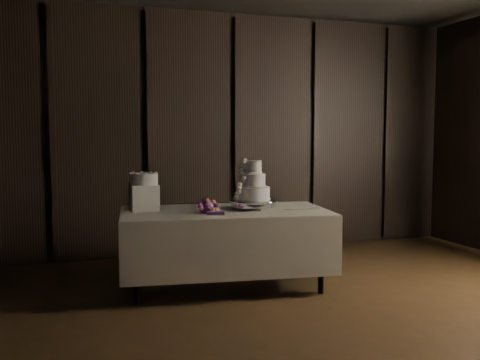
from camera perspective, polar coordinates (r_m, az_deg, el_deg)
The scene contains 8 objects.
room at distance 3.63m, azimuth 16.82°, elevation 4.79°, with size 6.08×7.08×3.08m.
display_table at distance 5.24m, azimuth -1.57°, elevation -6.96°, with size 2.10×1.28×0.76m.
cake_stand at distance 5.26m, azimuth 1.42°, elevation -2.63°, with size 0.48×0.48×0.09m, color silver.
wedding_cake at distance 5.21m, azimuth 1.19°, elevation -0.50°, with size 0.36×0.32×0.39m.
bouquet at distance 4.99m, azimuth -3.53°, elevation -2.91°, with size 0.26×0.36×0.17m, color #B34849, non-canonical shape.
box_pedestal at distance 5.23m, azimuth -10.23°, elevation -1.86°, with size 0.26×0.26×0.25m, color white.
small_cake at distance 5.22m, azimuth -10.26°, elevation 0.11°, with size 0.28×0.28×0.11m, color white.
cake_knife at distance 5.21m, azimuth 6.14°, elevation -3.15°, with size 0.37×0.02×0.01m, color silver.
Camera 1 is at (-2.08, -2.97, 1.49)m, focal length 40.00 mm.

